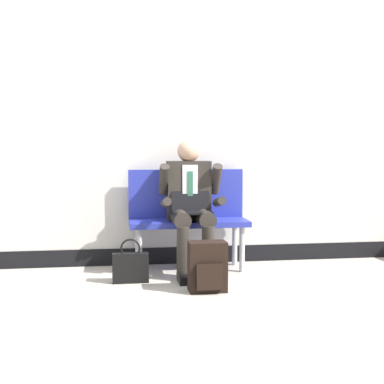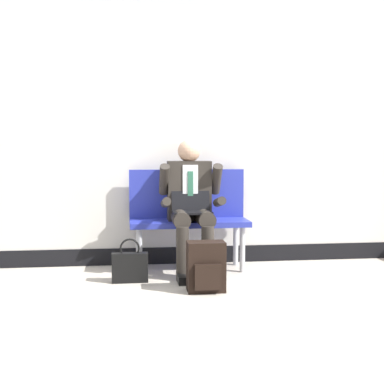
{
  "view_description": "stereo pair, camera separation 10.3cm",
  "coord_description": "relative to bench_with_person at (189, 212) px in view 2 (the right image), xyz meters",
  "views": [
    {
      "loc": [
        -0.7,
        -4.57,
        1.16
      ],
      "look_at": [
        0.0,
        0.21,
        0.75
      ],
      "focal_mm": 51.0,
      "sensor_mm": 36.0,
      "label": 1
    },
    {
      "loc": [
        -0.6,
        -4.59,
        1.16
      ],
      "look_at": [
        0.0,
        0.21,
        0.75
      ],
      "focal_mm": 51.0,
      "sensor_mm": 36.0,
      "label": 2
    }
  ],
  "objects": [
    {
      "name": "ground_plane",
      "position": [
        -0.0,
        -0.49,
        -0.53
      ],
      "size": [
        18.0,
        18.0,
        0.0
      ],
      "primitive_type": "plane",
      "color": "#B2A899"
    },
    {
      "name": "station_wall",
      "position": [
        -0.0,
        0.27,
        0.81
      ],
      "size": [
        5.43,
        0.14,
        2.71
      ],
      "color": "silver",
      "rests_on": "ground"
    },
    {
      "name": "bench_with_person",
      "position": [
        0.0,
        0.0,
        0.0
      ],
      "size": [
        1.1,
        0.42,
        0.93
      ],
      "color": "#28339E",
      "rests_on": "ground"
    },
    {
      "name": "person_seated",
      "position": [
        -0.0,
        -0.2,
        0.11
      ],
      "size": [
        0.57,
        0.7,
        1.22
      ],
      "color": "#2D2823",
      "rests_on": "ground"
    },
    {
      "name": "backpack",
      "position": [
        0.04,
        -0.85,
        -0.34
      ],
      "size": [
        0.3,
        0.22,
        0.4
      ],
      "color": "black",
      "rests_on": "ground"
    },
    {
      "name": "handbag",
      "position": [
        -0.56,
        -0.48,
        -0.4
      ],
      "size": [
        0.31,
        0.09,
        0.38
      ],
      "color": "black",
      "rests_on": "ground"
    }
  ]
}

